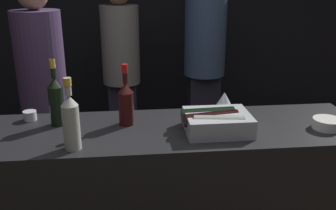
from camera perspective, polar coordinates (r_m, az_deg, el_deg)
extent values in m
cube|color=black|center=(4.26, -3.51, 14.76)|extent=(6.40, 0.06, 2.80)
cube|color=black|center=(2.23, 0.08, -14.96)|extent=(2.14, 0.60, 0.96)
cube|color=#B7BABF|center=(1.96, 7.54, -2.65)|extent=(0.33, 0.27, 0.10)
cylinder|color=#9EA899|center=(1.89, 7.78, -2.63)|extent=(0.26, 0.10, 0.07)
cylinder|color=black|center=(1.94, 6.61, -2.02)|extent=(0.29, 0.11, 0.07)
cylinder|color=black|center=(1.99, 6.10, -1.42)|extent=(0.29, 0.09, 0.07)
cylinder|color=silver|center=(2.16, 23.09, -2.63)|extent=(0.15, 0.15, 0.05)
cylinder|color=gray|center=(2.15, 23.16, -2.07)|extent=(0.12, 0.12, 0.01)
cylinder|color=silver|center=(2.19, 8.44, -1.59)|extent=(0.08, 0.08, 0.00)
cylinder|color=silver|center=(2.18, 8.48, -0.76)|extent=(0.01, 0.01, 0.06)
cone|color=silver|center=(2.16, 8.57, 0.97)|extent=(0.09, 0.09, 0.08)
cylinder|color=silver|center=(2.23, -20.30, -1.53)|extent=(0.07, 0.07, 0.05)
sphere|color=#F4C66B|center=(2.23, -20.31, -1.46)|extent=(0.03, 0.03, 0.03)
cylinder|color=black|center=(2.09, -16.58, -0.16)|extent=(0.08, 0.08, 0.21)
cone|color=black|center=(2.05, -16.93, 3.27)|extent=(0.08, 0.08, 0.05)
cylinder|color=black|center=(2.04, -17.13, 5.27)|extent=(0.03, 0.03, 0.10)
cylinder|color=gold|center=(2.03, -17.20, 6.03)|extent=(0.03, 0.03, 0.05)
cylinder|color=#380F0F|center=(2.03, -6.38, -0.54)|extent=(0.08, 0.08, 0.18)
cone|color=#380F0F|center=(1.99, -6.50, 2.58)|extent=(0.08, 0.08, 0.05)
cylinder|color=#380F0F|center=(1.97, -6.58, 4.73)|extent=(0.03, 0.03, 0.10)
cylinder|color=red|center=(1.97, -6.61, 5.54)|extent=(0.03, 0.03, 0.05)
cylinder|color=#B2B7AD|center=(1.78, -14.49, -3.33)|extent=(0.08, 0.08, 0.21)
cone|color=#B2B7AD|center=(1.74, -14.85, 0.67)|extent=(0.08, 0.08, 0.05)
cylinder|color=#B2B7AD|center=(1.72, -15.03, 2.72)|extent=(0.03, 0.03, 0.08)
cylinder|color=gold|center=(1.71, -15.10, 3.44)|extent=(0.04, 0.04, 0.04)
cube|color=black|center=(3.11, -17.45, -7.19)|extent=(0.26, 0.19, 0.78)
cylinder|color=#473356|center=(2.87, -18.93, 6.34)|extent=(0.35, 0.35, 0.72)
cube|color=black|center=(3.69, -6.79, -2.29)|extent=(0.26, 0.19, 0.77)
cylinder|color=slate|center=(3.49, -7.26, 9.06)|extent=(0.35, 0.35, 0.71)
cube|color=black|center=(3.69, 5.31, -1.63)|extent=(0.28, 0.21, 0.84)
cylinder|color=#334766|center=(3.49, 5.72, 10.74)|extent=(0.38, 0.38, 0.76)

